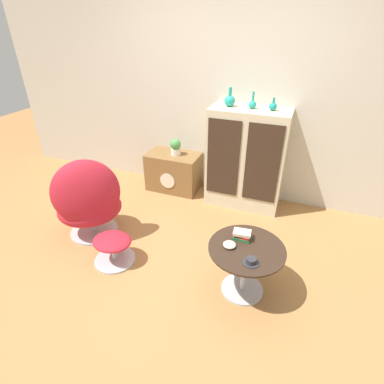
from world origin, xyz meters
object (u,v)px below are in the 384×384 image
at_px(coffee_table, 245,261).
at_px(vase_leftmost, 230,100).
at_px(potted_plant, 176,147).
at_px(tv_console, 174,171).
at_px(vase_inner_right, 273,106).
at_px(teacup, 251,261).
at_px(bowl, 230,245).
at_px(sideboard, 246,159).
at_px(vase_inner_left, 252,104).
at_px(ottoman, 113,246).
at_px(egg_chair, 88,201).
at_px(book_stack, 242,235).

height_order(coffee_table, vase_leftmost, vase_leftmost).
bearing_deg(coffee_table, potted_plant, 130.99).
xyz_separation_m(tv_console, vase_inner_right, (1.20, -0.01, 1.00)).
height_order(vase_leftmost, teacup, vase_leftmost).
xyz_separation_m(vase_inner_right, bowl, (-0.03, -1.48, -0.76)).
distance_m(sideboard, vase_inner_left, 0.66).
bearing_deg(teacup, sideboard, 103.95).
bearing_deg(teacup, coffee_table, 111.75).
bearing_deg(coffee_table, ottoman, -175.91).
xyz_separation_m(ottoman, teacup, (1.32, -0.07, 0.31)).
distance_m(vase_inner_left, potted_plant, 1.14).
bearing_deg(ottoman, vase_leftmost, 66.39).
xyz_separation_m(vase_leftmost, vase_inner_left, (0.26, 0.00, -0.02)).
relative_size(sideboard, tv_console, 1.74).
bearing_deg(teacup, vase_inner_right, 95.88).
distance_m(egg_chair, vase_leftmost, 1.89).
relative_size(potted_plant, book_stack, 1.36).
xyz_separation_m(tv_console, egg_chair, (-0.39, -1.28, 0.18)).
bearing_deg(ottoman, vase_inner_right, 53.15).
xyz_separation_m(ottoman, vase_leftmost, (0.67, 1.54, 1.09)).
height_order(egg_chair, potted_plant, egg_chair).
relative_size(ottoman, vase_inner_left, 2.16).
height_order(tv_console, potted_plant, potted_plant).
distance_m(vase_inner_right, bowl, 1.66).
distance_m(coffee_table, vase_inner_right, 1.72).
bearing_deg(egg_chair, sideboard, 43.03).
bearing_deg(vase_inner_right, vase_leftmost, -180.00).
bearing_deg(book_stack, vase_inner_right, 91.47).
xyz_separation_m(egg_chair, potted_plant, (0.42, 1.28, 0.19)).
height_order(vase_leftmost, bowl, vase_leftmost).
relative_size(book_stack, bowl, 1.49).
bearing_deg(book_stack, potted_plant, 131.53).
height_order(egg_chair, book_stack, egg_chair).
relative_size(potted_plant, bowl, 2.02).
height_order(ottoman, potted_plant, potted_plant).
distance_m(tv_console, egg_chair, 1.35).
bearing_deg(potted_plant, ottoman, -89.44).
height_order(vase_inner_left, bowl, vase_inner_left).
bearing_deg(bowl, egg_chair, 172.32).
xyz_separation_m(vase_inner_left, teacup, (0.39, -1.61, -0.76)).
height_order(tv_console, book_stack, book_stack).
xyz_separation_m(sideboard, egg_chair, (-1.36, -1.27, -0.17)).
height_order(tv_console, vase_leftmost, vase_leftmost).
relative_size(tv_console, potted_plant, 3.26).
xyz_separation_m(tv_console, vase_leftmost, (0.72, -0.01, 1.02)).
relative_size(tv_console, teacup, 5.58).
distance_m(vase_leftmost, bowl, 1.73).
height_order(sideboard, vase_leftmost, vase_leftmost).
bearing_deg(bowl, tv_console, 128.08).
bearing_deg(vase_leftmost, book_stack, -69.05).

